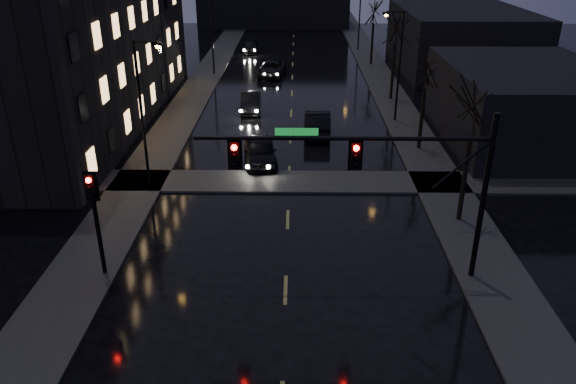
{
  "coord_description": "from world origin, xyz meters",
  "views": [
    {
      "loc": [
        0.37,
        -10.55,
        12.87
      ],
      "look_at": [
        0.07,
        10.33,
        3.2
      ],
      "focal_mm": 35.0,
      "sensor_mm": 36.0,
      "label": 1
    }
  ],
  "objects_px": {
    "oncoming_car_c": "(272,69)",
    "lead_car": "(317,122)",
    "oncoming_car_d": "(251,47)",
    "oncoming_car_a": "(260,151)",
    "oncoming_car_b": "(251,102)"
  },
  "relations": [
    {
      "from": "oncoming_car_d",
      "to": "lead_car",
      "type": "bearing_deg",
      "value": -79.28
    },
    {
      "from": "oncoming_car_a",
      "to": "oncoming_car_d",
      "type": "relative_size",
      "value": 1.05
    },
    {
      "from": "oncoming_car_c",
      "to": "oncoming_car_d",
      "type": "bearing_deg",
      "value": 110.92
    },
    {
      "from": "lead_car",
      "to": "oncoming_car_b",
      "type": "bearing_deg",
      "value": -45.31
    },
    {
      "from": "oncoming_car_a",
      "to": "oncoming_car_d",
      "type": "distance_m",
      "value": 35.31
    },
    {
      "from": "oncoming_car_d",
      "to": "lead_car",
      "type": "relative_size",
      "value": 0.88
    },
    {
      "from": "oncoming_car_c",
      "to": "lead_car",
      "type": "distance_m",
      "value": 17.93
    },
    {
      "from": "oncoming_car_a",
      "to": "oncoming_car_b",
      "type": "xyz_separation_m",
      "value": [
        -1.4,
        11.1,
        -0.06
      ]
    },
    {
      "from": "oncoming_car_b",
      "to": "lead_car",
      "type": "xyz_separation_m",
      "value": [
        5.08,
        -5.49,
        0.1
      ]
    },
    {
      "from": "oncoming_car_a",
      "to": "oncoming_car_d",
      "type": "xyz_separation_m",
      "value": [
        -3.19,
        35.17,
        -0.15
      ]
    },
    {
      "from": "oncoming_car_b",
      "to": "oncoming_car_d",
      "type": "xyz_separation_m",
      "value": [
        -1.79,
        24.07,
        -0.08
      ]
    },
    {
      "from": "oncoming_car_d",
      "to": "oncoming_car_c",
      "type": "bearing_deg",
      "value": -78.57
    },
    {
      "from": "oncoming_car_b",
      "to": "oncoming_car_c",
      "type": "distance_m",
      "value": 12.07
    },
    {
      "from": "oncoming_car_c",
      "to": "lead_car",
      "type": "relative_size",
      "value": 1.0
    },
    {
      "from": "oncoming_car_d",
      "to": "lead_car",
      "type": "distance_m",
      "value": 30.34
    }
  ]
}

